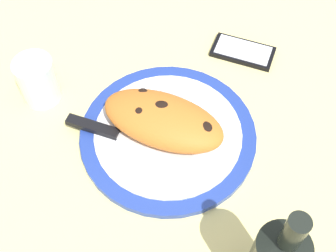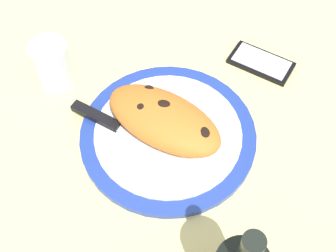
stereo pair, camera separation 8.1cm
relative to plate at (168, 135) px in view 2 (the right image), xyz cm
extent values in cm
cube|color=#E5D684|center=(0.00, 0.00, -2.29)|extent=(150.00, 150.00, 3.00)
cylinder|color=#233D99|center=(0.00, 0.00, -0.11)|extent=(32.36, 32.36, 1.37)
cylinder|color=white|center=(0.00, 0.00, 0.72)|extent=(27.07, 27.07, 0.30)
ellipsoid|color=orange|center=(1.12, -0.22, 3.73)|extent=(24.66, 16.48, 5.71)
ellipsoid|color=black|center=(2.12, -0.86, 6.12)|extent=(3.91, 3.68, 1.08)
ellipsoid|color=black|center=(-6.30, -2.38, 5.49)|extent=(2.81, 2.42, 0.88)
ellipsoid|color=black|center=(4.43, 1.90, 5.95)|extent=(3.34, 3.26, 0.89)
ellipsoid|color=black|center=(7.02, -1.79, 5.45)|extent=(1.93, 1.78, 0.67)
cube|color=silver|center=(-3.10, -5.56, 1.07)|extent=(11.79, 3.52, 0.40)
cube|color=silver|center=(4.65, -7.32, 1.07)|extent=(4.39, 3.03, 0.40)
cube|color=silver|center=(-0.28, 4.05, 1.07)|extent=(14.32, 5.72, 0.40)
cube|color=black|center=(11.49, 7.61, 1.47)|extent=(10.26, 4.84, 1.20)
cube|color=black|center=(-0.45, -26.27, -0.29)|extent=(14.13, 9.86, 1.00)
cube|color=white|center=(-0.45, -26.27, 0.29)|extent=(12.38, 8.49, 0.16)
cylinder|color=silver|center=(25.52, 7.03, 3.93)|extent=(7.39, 7.39, 9.45)
cylinder|color=silver|center=(25.52, 7.03, 1.29)|extent=(6.80, 6.80, 3.76)
cylinder|color=black|center=(-27.35, 13.34, 22.09)|extent=(2.64, 2.64, 5.82)
camera|label=1|loc=(-27.16, 36.20, 69.76)|focal=48.39mm
camera|label=2|loc=(-33.16, 30.80, 69.76)|focal=48.39mm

